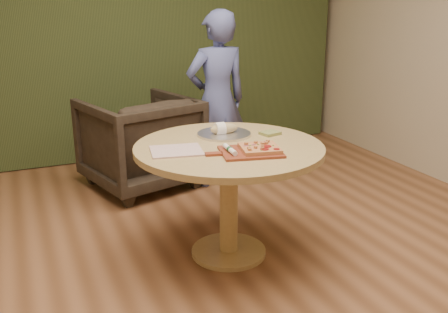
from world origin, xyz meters
TOP-DOWN VIEW (x-y plane):
  - room_shell at (0.00, 0.00)m, footprint 5.04×6.04m
  - curtain at (0.00, 2.90)m, footprint 4.80×0.14m
  - pedestal_table at (0.14, 0.51)m, footprint 1.18×1.18m
  - pizza_paddle at (0.18, 0.31)m, footprint 0.47×0.35m
  - flatbread_pizza at (0.24, 0.30)m, footprint 0.26×0.26m
  - cutlery_roll at (0.06, 0.34)m, footprint 0.04×0.20m
  - newspaper at (-0.21, 0.51)m, footprint 0.34×0.30m
  - serving_tray at (0.20, 0.74)m, footprint 0.36×0.36m
  - bread_roll at (0.19, 0.74)m, footprint 0.19×0.09m
  - green_packet at (0.49, 0.63)m, footprint 0.14×0.12m
  - armchair at (-0.08, 1.97)m, footprint 1.05×1.02m
  - person_standing at (0.57, 1.76)m, footprint 0.58×0.39m

SIDE VIEW (x-z plane):
  - armchair at x=-0.08m, z-range 0.00..0.89m
  - pedestal_table at x=0.14m, z-range 0.23..0.98m
  - newspaper at x=-0.21m, z-range 0.75..0.76m
  - serving_tray at x=0.20m, z-range 0.75..0.77m
  - pizza_paddle at x=0.18m, z-range 0.75..0.77m
  - green_packet at x=0.49m, z-range 0.75..0.77m
  - person_standing at x=0.57m, z-range 0.00..1.53m
  - flatbread_pizza at x=0.24m, z-range 0.76..0.80m
  - cutlery_roll at x=0.06m, z-range 0.76..0.80m
  - bread_roll at x=0.19m, z-range 0.75..0.84m
  - room_shell at x=0.00m, z-range -0.02..2.82m
  - curtain at x=0.00m, z-range 0.01..2.79m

